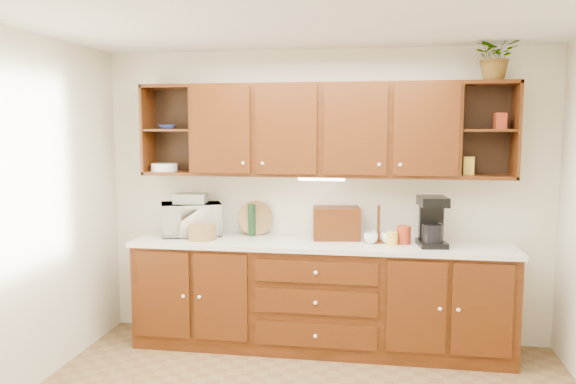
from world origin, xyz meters
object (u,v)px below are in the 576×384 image
(coffee_maker, at_px, (432,222))
(potted_plant, at_px, (496,56))
(microwave, at_px, (191,219))
(bread_box, at_px, (336,223))

(coffee_maker, xyz_separation_m, potted_plant, (0.48, 0.12, 1.35))
(microwave, height_order, potted_plant, potted_plant)
(microwave, relative_size, potted_plant, 1.36)
(coffee_maker, bearing_deg, microwave, 169.24)
(bread_box, relative_size, coffee_maker, 0.98)
(microwave, distance_m, coffee_maker, 2.12)
(bread_box, bearing_deg, microwave, 172.72)
(bread_box, distance_m, potted_plant, 1.90)
(microwave, xyz_separation_m, bread_box, (1.32, 0.02, -0.01))
(microwave, height_order, bread_box, microwave)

